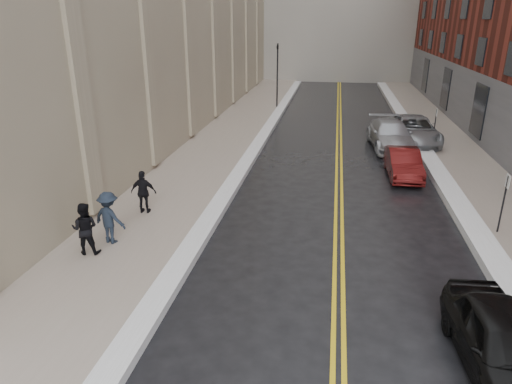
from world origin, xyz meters
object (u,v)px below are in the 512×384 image
at_px(pedestrian_c, 144,192).
at_px(pedestrian_a, 85,228).
at_px(car_silver_far, 413,130).
at_px(car_black, 503,344).
at_px(pedestrian_b, 109,218).
at_px(car_maroon, 403,163).
at_px(car_silver_near, 390,135).

bearing_deg(pedestrian_c, pedestrian_a, 77.49).
bearing_deg(car_silver_far, pedestrian_a, -128.29).
xyz_separation_m(car_black, car_silver_far, (0.95, 19.41, 0.09)).
height_order(pedestrian_b, pedestrian_c, pedestrian_b).
relative_size(car_maroon, pedestrian_c, 2.43).
xyz_separation_m(car_silver_far, pedestrian_a, (-12.10, -16.26, 0.19)).
bearing_deg(car_silver_near, pedestrian_a, -130.50).
bearing_deg(pedestrian_b, car_black, 174.47).
bearing_deg(pedestrian_c, pedestrian_b, 83.78).
xyz_separation_m(car_maroon, car_silver_far, (1.34, 6.49, 0.14)).
relative_size(car_black, pedestrian_b, 2.38).
xyz_separation_m(car_maroon, pedestrian_b, (-10.35, -8.96, 0.37)).
height_order(car_maroon, pedestrian_c, pedestrian_c).
bearing_deg(car_silver_near, pedestrian_c, -136.11).
distance_m(car_maroon, pedestrian_b, 13.69).
height_order(car_black, pedestrian_c, pedestrian_c).
xyz_separation_m(car_black, pedestrian_b, (-10.74, 3.97, 0.32)).
relative_size(car_silver_far, pedestrian_c, 3.50).
bearing_deg(pedestrian_c, car_silver_far, -135.37).
bearing_deg(car_black, pedestrian_b, 156.03).
relative_size(car_silver_near, pedestrian_a, 3.20).
bearing_deg(car_black, pedestrian_c, 144.93).
height_order(car_maroon, car_silver_near, car_silver_near).
bearing_deg(pedestrian_a, car_black, 153.96).
xyz_separation_m(car_maroon, car_silver_near, (-0.09, 5.17, 0.12)).
distance_m(pedestrian_a, pedestrian_c, 3.37).
height_order(car_silver_far, pedestrian_a, pedestrian_a).
bearing_deg(car_black, car_silver_far, 83.51).
relative_size(pedestrian_b, pedestrian_c, 1.06).
bearing_deg(car_silver_far, pedestrian_c, -133.46).
bearing_deg(car_maroon, pedestrian_b, -140.30).
bearing_deg(pedestrian_a, pedestrian_c, -109.21).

